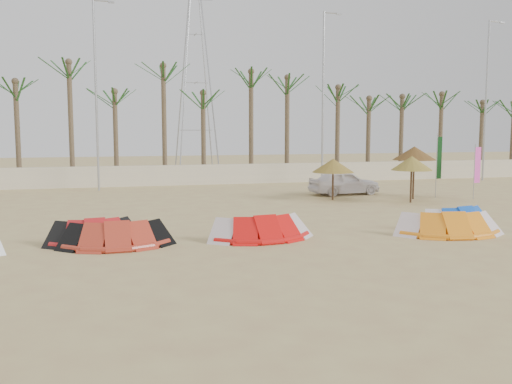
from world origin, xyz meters
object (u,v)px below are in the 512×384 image
object	(u,v)px
kite_orange	(444,222)
car	(344,183)
parasol_right	(414,153)
kite_red_left	(95,230)
parasol_mid	(412,163)
parasol_left	(333,166)
kite_blue	(456,217)
kite_red_mid	(117,232)
kite_red_right	(260,226)

from	to	relation	value
kite_orange	car	distance (m)	11.79
parasol_right	car	distance (m)	4.20
kite_red_left	parasol_mid	bearing A→B (deg)	22.97
parasol_left	parasol_right	bearing A→B (deg)	-8.75
kite_blue	parasol_left	world-z (taller)	parasol_left
kite_red_left	kite_red_mid	xyz separation A→B (m)	(0.68, -0.62, 0.00)
kite_orange	kite_blue	distance (m)	1.45
kite_blue	car	distance (m)	10.79
kite_red_right	kite_blue	world-z (taller)	same
parasol_left	car	xyz separation A→B (m)	(1.51, 2.05, -1.10)
kite_orange	parasol_mid	bearing A→B (deg)	68.46
kite_red_right	parasol_left	xyz separation A→B (m)	(6.21, 8.85, 1.35)
parasol_mid	kite_blue	bearing A→B (deg)	-106.01
parasol_mid	kite_red_right	bearing A→B (deg)	-144.13
parasol_left	kite_red_left	bearing A→B (deg)	-144.51
kite_blue	kite_orange	bearing A→B (deg)	-139.64
kite_blue	kite_red_left	bearing A→B (deg)	177.92
kite_red_left	kite_orange	bearing A→B (deg)	-6.78
kite_blue	parasol_mid	bearing A→B (deg)	73.99
kite_blue	parasol_right	size ratio (longest dim) A/B	1.24
kite_red_mid	parasol_mid	size ratio (longest dim) A/B	1.49
car	kite_red_right	bearing A→B (deg)	139.32
kite_red_left	car	bearing A→B (deg)	38.24
parasol_right	kite_red_mid	bearing A→B (deg)	-151.47
kite_orange	car	world-z (taller)	car
parasol_right	kite_orange	bearing A→B (deg)	-113.47
kite_blue	car	world-z (taller)	car
parasol_mid	car	bearing A→B (deg)	115.06
kite_blue	parasol_left	bearing A→B (deg)	99.19
kite_red_left	parasol_mid	size ratio (longest dim) A/B	1.36
parasol_right	car	world-z (taller)	parasol_right
car	parasol_right	bearing A→B (deg)	-140.25
kite_orange	parasol_right	distance (m)	10.03
parasol_mid	car	size ratio (longest dim) A/B	0.59
kite_red_left	kite_red_right	xyz separation A→B (m)	(5.38, -0.58, 0.00)
kite_red_mid	parasol_left	distance (m)	14.13
parasol_left	car	world-z (taller)	parasol_left
kite_red_left	parasol_left	bearing A→B (deg)	35.49
kite_red_right	parasol_mid	xyz separation A→B (m)	(9.58, 6.92, 1.54)
parasol_mid	car	xyz separation A→B (m)	(-1.86, 3.98, -1.29)
kite_red_right	kite_red_mid	bearing A→B (deg)	-179.61
kite_red_mid	parasol_right	distance (m)	17.34
kite_red_right	car	distance (m)	13.36
parasol_left	kite_blue	bearing A→B (deg)	-80.81
kite_red_right	parasol_right	world-z (taller)	parasol_right
kite_red_right	parasol_left	bearing A→B (deg)	54.94
kite_orange	parasol_left	xyz separation A→B (m)	(-0.31, 9.68, 1.35)
kite_blue	parasol_right	bearing A→B (deg)	70.82
parasol_mid	parasol_right	xyz separation A→B (m)	(0.86, 1.27, 0.42)
kite_blue	parasol_left	size ratio (longest dim) A/B	1.58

